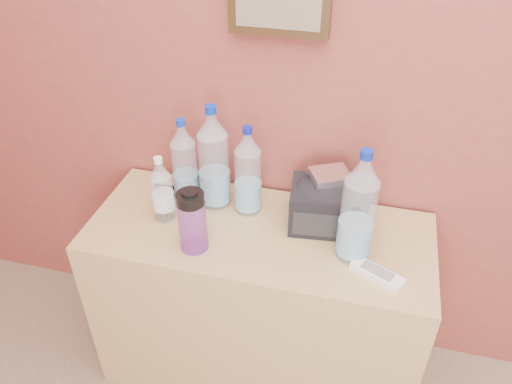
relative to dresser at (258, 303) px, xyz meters
The scene contains 11 objects.
dresser is the anchor object (origin of this frame).
pet_large_a 0.56m from the dresser, 148.76° to the left, with size 0.10×0.10×0.37m.
pet_large_b 0.58m from the dresser, 159.94° to the left, with size 0.09×0.09×0.32m.
pet_large_c 0.51m from the dresser, 121.68° to the left, with size 0.09×0.09×0.32m.
pet_large_d 0.60m from the dresser, ahead, with size 0.10×0.10×0.37m.
pet_small 0.56m from the dresser, behind, with size 0.07×0.07×0.24m.
nalgene_bottle 0.51m from the dresser, 144.29° to the right, with size 0.09×0.09×0.22m.
sunglasses 0.52m from the dresser, 161.53° to the left, with size 0.13×0.05×0.03m, color black, non-canonical shape.
ac_remote 0.54m from the dresser, 16.54° to the right, with size 0.16×0.05×0.02m, color beige.
toiletry_bag 0.49m from the dresser, 23.21° to the left, with size 0.24×0.17×0.17m, color #262629, non-canonical shape.
foil_packet 0.58m from the dresser, 28.97° to the left, with size 0.12×0.10×0.02m, color silver.
Camera 1 is at (-0.19, 0.54, 1.77)m, focal length 35.00 mm.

